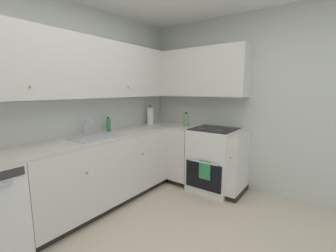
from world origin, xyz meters
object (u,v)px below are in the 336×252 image
at_px(paper_towel_roll, 150,116).
at_px(soap_bottle, 109,125).
at_px(oil_bottle, 186,120).
at_px(oven_range, 213,159).

bearing_deg(paper_towel_roll, soap_bottle, 178.68).
relative_size(soap_bottle, oil_bottle, 0.92).
height_order(soap_bottle, oil_bottle, oil_bottle).
xyz_separation_m(soap_bottle, paper_towel_roll, (0.87, -0.02, 0.05)).
relative_size(paper_towel_roll, oil_bottle, 1.50).
xyz_separation_m(soap_bottle, oil_bottle, (1.01, -0.64, 0.01)).
distance_m(paper_towel_roll, oil_bottle, 0.64).
xyz_separation_m(oven_range, oil_bottle, (-0.02, 0.48, 0.56)).
height_order(oven_range, oil_bottle, oil_bottle).
relative_size(oven_range, oil_bottle, 4.77).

